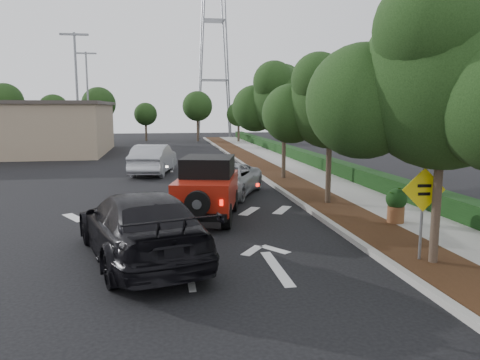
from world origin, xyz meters
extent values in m
plane|color=black|center=(0.00, 0.00, 0.00)|extent=(120.00, 120.00, 0.00)
cube|color=#9E9B93|center=(4.60, 12.00, 0.07)|extent=(0.20, 70.00, 0.15)
cube|color=black|center=(5.60, 12.00, 0.06)|extent=(1.80, 70.00, 0.12)
cube|color=gray|center=(7.50, 12.00, 0.06)|extent=(2.00, 70.00, 0.12)
cube|color=black|center=(8.90, 12.00, 0.40)|extent=(0.80, 70.00, 0.80)
cylinder|color=black|center=(0.45, 6.47, 0.39)|extent=(0.45, 0.83, 0.78)
cylinder|color=black|center=(1.93, 6.12, 0.39)|extent=(0.45, 0.83, 0.78)
cylinder|color=black|center=(-0.13, 4.08, 0.39)|extent=(0.45, 0.83, 0.78)
cylinder|color=black|center=(1.36, 3.72, 0.39)|extent=(0.45, 0.83, 0.78)
cube|color=maroon|center=(0.90, 5.10, 0.93)|extent=(2.56, 3.93, 0.98)
cube|color=black|center=(0.97, 5.38, 1.73)|extent=(2.04, 2.31, 0.63)
cube|color=maroon|center=(1.22, 6.44, 0.85)|extent=(1.74, 1.35, 0.80)
cube|color=black|center=(0.46, 3.26, 0.49)|extent=(1.67, 0.56, 0.22)
cylinder|color=black|center=(0.43, 3.13, 0.93)|extent=(0.77, 0.38, 0.74)
cube|color=#FF190C|center=(-0.17, 3.47, 0.93)|extent=(0.10, 0.06, 0.18)
cube|color=#FF190C|center=(1.13, 3.16, 0.93)|extent=(0.10, 0.06, 0.18)
imported|color=#A3A5AB|center=(2.11, 9.17, 0.66)|extent=(3.96, 5.24, 1.32)
imported|color=black|center=(-1.11, 1.20, 0.83)|extent=(3.82, 6.16, 1.67)
imported|color=#ADAFB5|center=(-1.00, 16.41, 0.82)|extent=(2.71, 5.25, 1.65)
imported|color=#A0A3A7|center=(-10.80, 26.49, 0.70)|extent=(4.41, 2.55, 1.41)
cylinder|color=slate|center=(5.40, -0.26, 1.12)|extent=(0.07, 0.07, 2.00)
cube|color=yellow|center=(5.40, -0.29, 1.78)|extent=(1.02, 0.12, 1.03)
cube|color=black|center=(5.40, -0.30, 1.88)|extent=(0.32, 0.04, 0.07)
cube|color=black|center=(5.40, -0.30, 1.69)|extent=(0.29, 0.04, 0.07)
cylinder|color=brown|center=(6.60, 3.17, 0.37)|extent=(0.56, 0.56, 0.52)
sphere|color=black|center=(6.60, 3.17, 0.86)|extent=(0.65, 0.65, 0.65)
imported|color=black|center=(6.60, 3.17, 0.94)|extent=(0.59, 0.52, 0.61)
camera|label=1|loc=(-0.55, -10.04, 3.65)|focal=35.00mm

